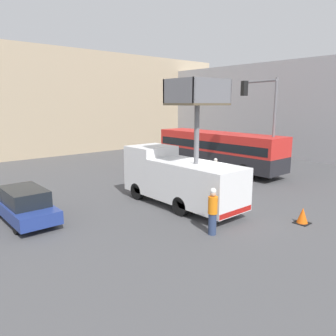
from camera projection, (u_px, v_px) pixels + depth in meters
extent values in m
plane|color=#4C4C4F|center=(212.00, 205.00, 16.81)|extent=(120.00, 120.00, 0.00)
cube|color=tan|center=(33.00, 102.00, 34.70)|extent=(44.00, 10.00, 10.43)
cube|color=#9E9EA3|center=(299.00, 109.00, 34.72)|extent=(10.00, 28.00, 9.02)
cube|color=white|center=(151.00, 168.00, 18.12)|extent=(2.22, 2.07, 2.43)
cube|color=white|center=(196.00, 183.00, 15.61)|extent=(2.22, 4.83, 1.94)
cube|color=red|center=(235.00, 212.00, 14.01)|extent=(2.18, 0.10, 0.24)
cylinder|color=black|center=(138.00, 191.00, 17.74)|extent=(0.30, 0.90, 0.90)
cylinder|color=black|center=(165.00, 185.00, 18.97)|extent=(0.30, 0.90, 0.90)
cylinder|color=black|center=(181.00, 206.00, 15.17)|extent=(0.30, 0.90, 0.90)
cylinder|color=black|center=(209.00, 198.00, 16.40)|extent=(0.30, 0.90, 0.90)
cylinder|color=slate|center=(197.00, 135.00, 15.15)|extent=(0.24, 0.24, 2.70)
cube|color=brown|center=(197.00, 104.00, 14.88)|extent=(2.43, 1.95, 0.10)
cube|color=slate|center=(178.00, 91.00, 14.02)|extent=(0.08, 1.95, 1.05)
cube|color=slate|center=(215.00, 92.00, 15.52)|extent=(0.08, 1.95, 1.05)
cube|color=slate|center=(183.00, 92.00, 15.47)|extent=(2.43, 0.08, 1.05)
cube|color=slate|center=(213.00, 91.00, 14.07)|extent=(2.43, 0.08, 1.05)
cube|color=#232328|center=(218.00, 157.00, 25.38)|extent=(2.52, 10.76, 1.11)
cube|color=red|center=(218.00, 141.00, 25.14)|extent=(2.52, 10.76, 1.35)
cube|color=black|center=(218.00, 144.00, 25.18)|extent=(2.54, 10.33, 0.60)
cylinder|color=black|center=(178.00, 159.00, 27.24)|extent=(0.30, 1.09, 1.09)
cylinder|color=black|center=(197.00, 156.00, 28.66)|extent=(0.30, 1.09, 1.09)
cylinder|color=black|center=(244.00, 172.00, 22.28)|extent=(0.30, 1.09, 1.09)
cylinder|color=black|center=(263.00, 168.00, 23.70)|extent=(0.30, 1.09, 1.09)
cylinder|color=slate|center=(274.00, 130.00, 21.81)|extent=(0.18, 0.18, 6.78)
cylinder|color=slate|center=(261.00, 81.00, 20.62)|extent=(0.76, 2.59, 0.13)
cube|color=black|center=(244.00, 88.00, 20.13)|extent=(0.39, 0.39, 0.90)
sphere|color=red|center=(245.00, 84.00, 20.08)|extent=(0.20, 0.20, 0.20)
cylinder|color=navy|center=(212.00, 224.00, 12.96)|extent=(0.32, 0.32, 0.87)
cylinder|color=orange|center=(213.00, 205.00, 12.81)|extent=(0.38, 0.38, 0.69)
sphere|color=tan|center=(213.00, 194.00, 12.72)|extent=(0.24, 0.24, 0.24)
sphere|color=white|center=(213.00, 191.00, 12.70)|extent=(0.25, 0.25, 0.25)
cylinder|color=navy|center=(215.00, 179.00, 20.70)|extent=(0.32, 0.32, 0.80)
cylinder|color=orange|center=(215.00, 168.00, 20.56)|extent=(0.38, 0.38, 0.64)
sphere|color=tan|center=(216.00, 161.00, 20.48)|extent=(0.22, 0.22, 0.22)
sphere|color=white|center=(216.00, 160.00, 20.46)|extent=(0.23, 0.23, 0.23)
cube|color=black|center=(302.00, 223.00, 14.24)|extent=(0.61, 0.61, 0.03)
cone|color=#F25B0F|center=(303.00, 216.00, 14.18)|extent=(0.49, 0.49, 0.70)
cube|color=navy|center=(24.00, 208.00, 14.53)|extent=(1.70, 4.60, 0.55)
cube|color=black|center=(24.00, 196.00, 14.24)|extent=(1.50, 2.53, 0.68)
cylinder|color=black|center=(30.00, 203.00, 16.10)|extent=(0.22, 0.64, 0.64)
cylinder|color=black|center=(17.00, 226.00, 13.05)|extent=(0.22, 0.64, 0.64)
cylinder|color=black|center=(53.00, 218.00, 13.98)|extent=(0.22, 0.64, 0.64)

